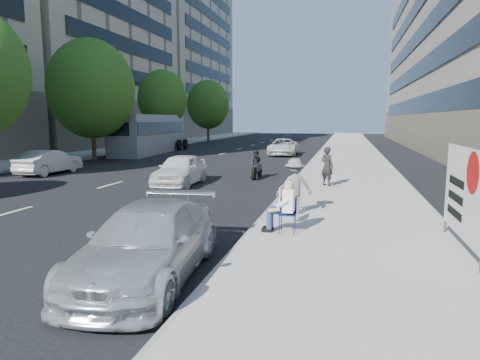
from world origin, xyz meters
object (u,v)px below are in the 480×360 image
(seated_protester, at_px, (284,203))
(pedestrian_woman, at_px, (327,166))
(white_sedan_far, at_px, (283,147))
(white_sedan_near, at_px, (180,170))
(white_sedan_mid, at_px, (49,162))
(motorcycle, at_px, (257,166))
(jogger, at_px, (294,186))
(bus, at_px, (150,134))
(parked_sedan, at_px, (148,243))
(protest_banner, at_px, (463,192))

(seated_protester, relative_size, pedestrian_woman, 0.79)
(seated_protester, distance_m, white_sedan_far, 24.68)
(white_sedan_near, bearing_deg, pedestrian_woman, 0.87)
(seated_protester, relative_size, white_sedan_mid, 0.33)
(white_sedan_mid, xyz_separation_m, motorcycle, (11.16, 1.02, -0.01))
(jogger, relative_size, white_sedan_far, 0.34)
(seated_protester, height_order, pedestrian_woman, pedestrian_woman)
(bus, bearing_deg, motorcycle, -52.84)
(seated_protester, bearing_deg, parked_sedan, -121.62)
(protest_banner, distance_m, white_sedan_mid, 20.46)
(parked_sedan, distance_m, motorcycle, 13.70)
(pedestrian_woman, bearing_deg, protest_banner, 147.18)
(jogger, distance_m, parked_sedan, 5.84)
(motorcycle, bearing_deg, parked_sedan, -85.58)
(bus, bearing_deg, pedestrian_woman, -50.47)
(protest_banner, xyz_separation_m, white_sedan_mid, (-17.89, 9.88, -0.75))
(pedestrian_woman, xyz_separation_m, bus, (-15.82, 16.14, 0.66))
(parked_sedan, xyz_separation_m, white_sedan_near, (-3.68, 10.75, 0.02))
(protest_banner, distance_m, motorcycle, 12.84)
(protest_banner, distance_m, white_sedan_near, 12.51)
(jogger, relative_size, protest_banner, 0.54)
(white_sedan_far, relative_size, bus, 0.39)
(protest_banner, bearing_deg, motorcycle, 121.67)
(pedestrian_woman, xyz_separation_m, white_sedan_near, (-6.42, -0.39, -0.28))
(seated_protester, xyz_separation_m, parked_sedan, (-2.04, -3.31, -0.20))
(white_sedan_near, height_order, white_sedan_far, white_sedan_near)
(jogger, bearing_deg, parked_sedan, 48.35)
(jogger, xyz_separation_m, pedestrian_woman, (0.69, 5.68, -0.00))
(pedestrian_woman, distance_m, white_sedan_mid, 14.79)
(motorcycle, bearing_deg, white_sedan_near, -133.47)
(seated_protester, bearing_deg, motorcycle, 105.31)
(jogger, distance_m, white_sedan_far, 22.56)
(white_sedan_mid, relative_size, white_sedan_far, 0.82)
(protest_banner, xyz_separation_m, bus, (-19.00, 24.51, 0.23))
(pedestrian_woman, distance_m, parked_sedan, 11.48)
(seated_protester, xyz_separation_m, white_sedan_near, (-5.72, 7.44, -0.18))
(parked_sedan, relative_size, white_sedan_far, 0.96)
(jogger, bearing_deg, white_sedan_mid, -48.24)
(seated_protester, height_order, white_sedan_near, seated_protester)
(protest_banner, distance_m, white_sedan_far, 26.06)
(pedestrian_woman, bearing_deg, jogger, 119.39)
(protest_banner, relative_size, bus, 0.25)
(pedestrian_woman, height_order, white_sedan_far, pedestrian_woman)
(protest_banner, bearing_deg, white_sedan_near, 140.28)
(white_sedan_near, bearing_deg, protest_banner, -42.36)
(seated_protester, relative_size, white_sedan_near, 0.32)
(parked_sedan, relative_size, white_sedan_mid, 1.17)
(parked_sedan, relative_size, white_sedan_near, 1.14)
(seated_protester, xyz_separation_m, pedestrian_woman, (0.71, 7.83, 0.10))
(jogger, bearing_deg, motorcycle, -91.95)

